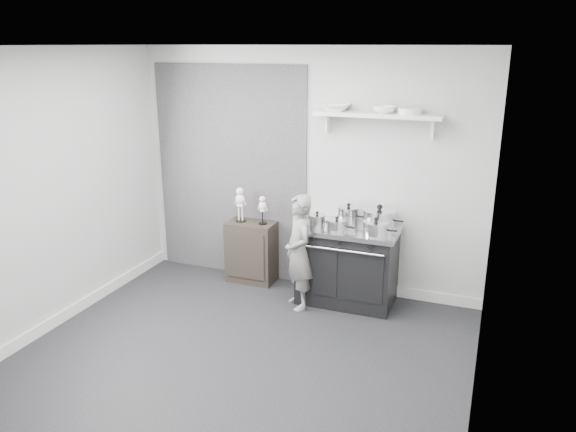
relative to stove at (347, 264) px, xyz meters
The scene contains 16 objects.
ground 1.65m from the stove, 111.67° to the right, with size 4.00×4.00×0.00m, color black.
room_shell 1.92m from the stove, 116.98° to the right, with size 4.02×3.62×2.71m.
wall_shelf 1.60m from the stove, 43.27° to the left, with size 1.30×0.26×0.24m.
stove is the anchor object (origin of this frame).
side_cabinet 1.21m from the stove, behind, with size 0.56×0.33×0.73m, color black.
child 0.58m from the stove, 144.33° to the right, with size 0.45×0.30×1.24m, color slate.
pot_front_left 0.60m from the stove, 159.80° to the right, with size 0.28×0.19×0.17m.
pot_back_left 0.54m from the stove, 107.13° to the left, with size 0.32×0.24×0.22m.
pot_back_right 0.61m from the stove, 20.92° to the left, with size 0.43×0.34×0.25m.
pot_front_right 0.61m from the stove, 26.06° to the right, with size 0.35×0.26×0.19m.
pot_front_center 0.52m from the stove, 116.87° to the right, with size 0.29×0.21×0.15m.
skeleton_full 1.44m from the stove, behind, with size 0.13×0.08×0.47m, color silver, non-canonical shape.
skeleton_torso 1.17m from the stove, behind, with size 0.11×0.07×0.38m, color silver, non-canonical shape.
bowl_large 1.67m from the stove, 140.22° to the left, with size 0.31×0.31×0.08m, color white.
bowl_small 1.68m from the stove, 34.71° to the left, with size 0.22×0.22×0.07m, color white.
plate_stack 1.73m from the stove, 19.89° to the left, with size 0.24×0.24×0.06m, color silver.
Camera 1 is at (2.01, -4.02, 2.72)m, focal length 35.00 mm.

